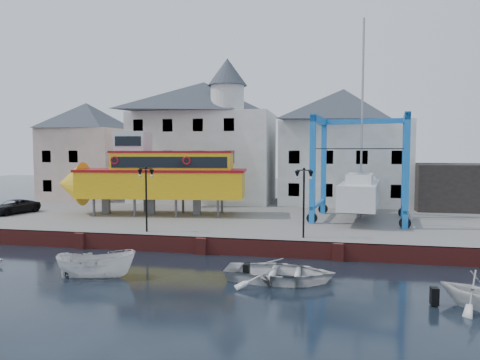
# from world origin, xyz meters

# --- Properties ---
(ground) EXTENTS (140.00, 140.00, 0.00)m
(ground) POSITION_xyz_m (0.00, 0.00, 0.00)
(ground) COLOR black
(ground) RESTS_ON ground
(hardstanding) EXTENTS (44.00, 22.00, 1.00)m
(hardstanding) POSITION_xyz_m (0.00, 11.00, 0.50)
(hardstanding) COLOR slate
(hardstanding) RESTS_ON ground
(quay_wall) EXTENTS (44.00, 0.47, 1.00)m
(quay_wall) POSITION_xyz_m (-0.00, 0.10, 0.50)
(quay_wall) COLOR maroon
(quay_wall) RESTS_ON ground
(building_pink) EXTENTS (8.00, 7.00, 10.30)m
(building_pink) POSITION_xyz_m (-18.00, 18.00, 6.15)
(building_pink) COLOR #BAA090
(building_pink) RESTS_ON hardstanding
(building_white_main) EXTENTS (14.00, 8.30, 14.00)m
(building_white_main) POSITION_xyz_m (-4.87, 18.39, 7.34)
(building_white_main) COLOR beige
(building_white_main) RESTS_ON hardstanding
(building_white_right) EXTENTS (12.00, 8.00, 11.20)m
(building_white_right) POSITION_xyz_m (9.00, 19.00, 6.60)
(building_white_right) COLOR beige
(building_white_right) RESTS_ON hardstanding
(shed_dark) EXTENTS (8.00, 7.00, 4.00)m
(shed_dark) POSITION_xyz_m (19.00, 17.00, 3.00)
(shed_dark) COLOR black
(shed_dark) RESTS_ON hardstanding
(lamp_post_left) EXTENTS (1.12, 0.32, 4.20)m
(lamp_post_left) POSITION_xyz_m (-4.00, 1.20, 4.17)
(lamp_post_left) COLOR black
(lamp_post_left) RESTS_ON hardstanding
(lamp_post_right) EXTENTS (1.12, 0.32, 4.20)m
(lamp_post_right) POSITION_xyz_m (6.00, 1.20, 4.17)
(lamp_post_right) COLOR black
(lamp_post_right) RESTS_ON hardstanding
(tour_boat) EXTENTS (15.78, 5.41, 6.73)m
(tour_boat) POSITION_xyz_m (-6.60, 8.26, 4.17)
(tour_boat) COLOR #59595E
(tour_boat) RESTS_ON hardstanding
(travel_lift) EXTENTS (7.73, 10.17, 14.96)m
(travel_lift) POSITION_xyz_m (9.98, 9.29, 3.49)
(travel_lift) COLOR blue
(travel_lift) RESTS_ON hardstanding
(van) EXTENTS (2.89, 4.47, 1.15)m
(van) POSITION_xyz_m (-17.96, 6.45, 1.57)
(van) COLOR black
(van) RESTS_ON hardstanding
(motorboat_a) EXTENTS (4.10, 2.25, 1.50)m
(motorboat_a) POSITION_xyz_m (-3.74, -5.55, 0.00)
(motorboat_a) COLOR silver
(motorboat_a) RESTS_ON ground
(motorboat_b) EXTENTS (5.31, 3.83, 1.09)m
(motorboat_b) POSITION_xyz_m (5.13, -4.40, 0.00)
(motorboat_b) COLOR silver
(motorboat_b) RESTS_ON ground
(motorboat_c) EXTENTS (4.02, 3.99, 1.61)m
(motorboat_c) POSITION_xyz_m (13.15, -6.47, 0.00)
(motorboat_c) COLOR silver
(motorboat_c) RESTS_ON ground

